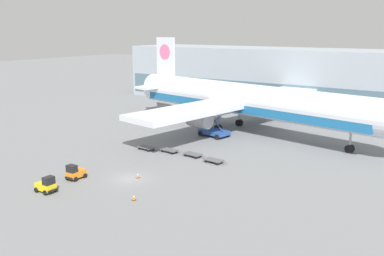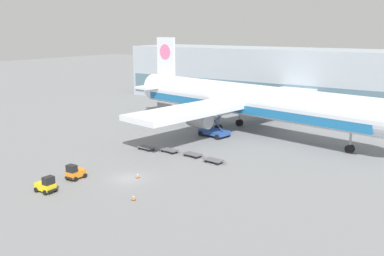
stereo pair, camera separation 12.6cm
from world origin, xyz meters
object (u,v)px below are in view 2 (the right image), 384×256
Objects in this scene: airplane_main at (244,101)px; baggage_tug_foreground at (75,173)px; baggage_tug_mid at (46,185)px; baggage_dolly_third at (193,154)px; traffic_cone_far at (134,197)px; traffic_cone_near at (138,175)px; scissor_lift_loader at (214,126)px; baggage_dolly_lead at (147,147)px; baggage_dolly_second at (170,150)px; baggage_dolly_trail at (214,160)px.

baggage_tug_foreground is (-5.63, -35.36, -4.96)m from airplane_main.
baggage_dolly_third is (6.20, 21.53, -0.49)m from baggage_tug_mid.
baggage_tug_foreground is 3.31× the size of traffic_cone_far.
baggage_tug_mid is 3.25× the size of traffic_cone_near.
scissor_lift_loader reaches higher than traffic_cone_near.
airplane_main is at bearing 75.95° from baggage_dolly_lead.
baggage_tug_mid is 11.25m from traffic_cone_near.
traffic_cone_far is at bearing -59.94° from baggage_dolly_second.
baggage_dolly_trail is at bearing 89.08° from traffic_cone_far.
airplane_main is 19.58m from baggage_dolly_third.
airplane_main reaches higher than baggage_dolly_lead.
traffic_cone_near reaches higher than traffic_cone_far.
scissor_lift_loader is at bearing 85.50° from baggage_tug_mid.
baggage_dolly_third is at bearing 86.94° from traffic_cone_near.
baggage_tug_foreground is (-3.11, -29.11, -1.05)m from scissor_lift_loader.
baggage_dolly_third is at bearing -76.31° from airplane_main.
baggage_tug_mid reaches higher than traffic_cone_near.
baggage_tug_foreground reaches higher than baggage_dolly_second.
airplane_main is 23.34× the size of baggage_tug_mid.
baggage_tug_foreground is 15.60m from baggage_dolly_lead.
traffic_cone_near is (-4.81, -10.98, -0.02)m from baggage_dolly_trail.
baggage_dolly_lead is 8.24m from baggage_dolly_third.
baggage_tug_foreground is at bearing -86.46° from scissor_lift_loader.
traffic_cone_near is (7.54, -10.72, -0.02)m from baggage_dolly_lead.
scissor_lift_loader is 1.50× the size of baggage_dolly_lead.
baggage_tug_foreground is 1.01× the size of baggage_tug_mid.
scissor_lift_loader is at bearing 97.54° from traffic_cone_near.
baggage_dolly_trail is 11.98m from traffic_cone_near.
baggage_dolly_second is 4.25m from baggage_dolly_third.
traffic_cone_far is at bearing -72.48° from baggage_dolly_third.
baggage_tug_mid reaches higher than traffic_cone_far.
baggage_dolly_third is (8.17, 1.06, 0.00)m from baggage_dolly_lead.
scissor_lift_loader is 31.13m from traffic_cone_far.
baggage_dolly_second is (-2.93, -18.91, -5.45)m from airplane_main.
baggage_dolly_third and baggage_dolly_trail have the same top height.
baggage_dolly_trail is (12.35, 0.26, 0.00)m from baggage_dolly_lead.
baggage_tug_mid is at bearing -119.71° from traffic_cone_near.
baggage_tug_mid is 0.66× the size of baggage_dolly_second.
scissor_lift_loader is at bearing 126.09° from baggage_dolly_trail.
traffic_cone_near is 1.01× the size of traffic_cone_far.
baggage_tug_mid is 0.66× the size of baggage_dolly_lead.
baggage_dolly_lead is 1.00× the size of baggage_dolly_trail.
airplane_main is 15.37× the size of baggage_dolly_third.
baggage_tug_foreground is at bearing -89.40° from airplane_main.
traffic_cone_near is (0.70, -30.53, -5.47)m from airplane_main.
scissor_lift_loader is 1.50× the size of baggage_dolly_third.
baggage_dolly_second and baggage_dolly_third have the same top height.
airplane_main reaches higher than baggage_dolly_trail.
scissor_lift_loader is at bearing 77.31° from baggage_dolly_lead.
baggage_dolly_trail is (10.38, 20.74, -0.49)m from baggage_tug_mid.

